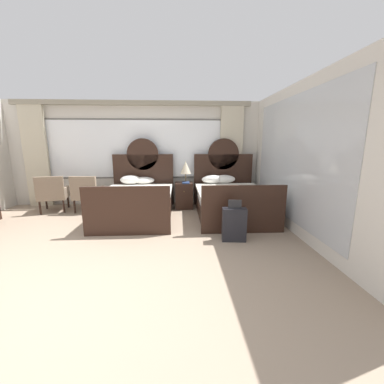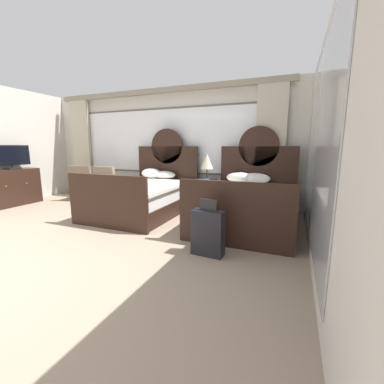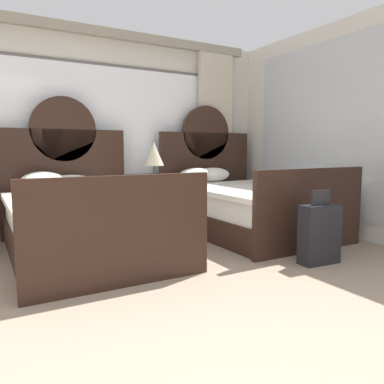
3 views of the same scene
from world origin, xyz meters
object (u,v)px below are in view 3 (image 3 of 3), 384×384
bed_near_window (86,220)px  bed_near_mirror (245,205)px  table_lamp_on_nightstand (154,154)px  book_on_nightstand (158,182)px  suitcase_on_floor (320,234)px  nightstand_between_beds (152,207)px

bed_near_window → bed_near_mirror: (2.10, -0.00, 0.00)m
table_lamp_on_nightstand → bed_near_mirror: bearing=-35.1°
book_on_nightstand → suitcase_on_floor: 2.23m
book_on_nightstand → suitcase_on_floor: size_ratio=0.36×
book_on_nightstand → suitcase_on_floor: bearing=-69.7°
nightstand_between_beds → table_lamp_on_nightstand: 0.70m
nightstand_between_beds → suitcase_on_floor: suitcase_on_floor is taller
table_lamp_on_nightstand → nightstand_between_beds: bearing=-148.8°
bed_near_window → nightstand_between_beds: bearing=32.5°
bed_near_window → suitcase_on_floor: bearing=-38.3°
bed_near_window → bed_near_mirror: same height
bed_near_window → table_lamp_on_nightstand: (1.10, 0.70, 0.67)m
bed_near_window → book_on_nightstand: bearing=28.0°
bed_near_window → nightstand_between_beds: bed_near_window is taller
nightstand_between_beds → book_on_nightstand: (0.05, -0.09, 0.34)m
bed_near_mirror → book_on_nightstand: 1.20m
suitcase_on_floor → table_lamp_on_nightstand: bearing=109.3°
nightstand_between_beds → bed_near_window: bearing=-147.5°
book_on_nightstand → table_lamp_on_nightstand: bearing=90.0°
bed_near_mirror → table_lamp_on_nightstand: bed_near_mirror is taller
table_lamp_on_nightstand → book_on_nightstand: (-0.00, -0.12, -0.36)m
bed_near_window → table_lamp_on_nightstand: bearing=32.5°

